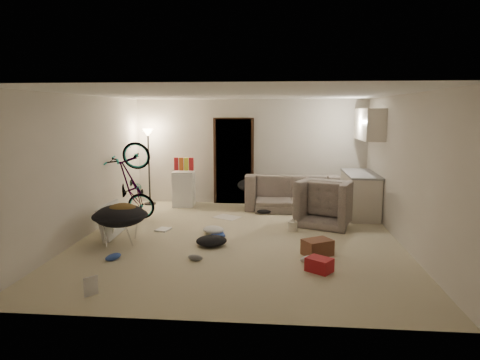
# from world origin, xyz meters

# --- Properties ---
(floor) EXTENTS (5.50, 6.00, 0.02)m
(floor) POSITION_xyz_m (0.00, 0.00, -0.01)
(floor) COLOR beige
(floor) RESTS_ON ground
(ceiling) EXTENTS (5.50, 6.00, 0.02)m
(ceiling) POSITION_xyz_m (0.00, 0.00, 2.51)
(ceiling) COLOR white
(ceiling) RESTS_ON wall_back
(wall_back) EXTENTS (5.50, 0.02, 2.50)m
(wall_back) POSITION_xyz_m (0.00, 3.01, 1.25)
(wall_back) COLOR beige
(wall_back) RESTS_ON floor
(wall_front) EXTENTS (5.50, 0.02, 2.50)m
(wall_front) POSITION_xyz_m (0.00, -3.01, 1.25)
(wall_front) COLOR beige
(wall_front) RESTS_ON floor
(wall_left) EXTENTS (0.02, 6.00, 2.50)m
(wall_left) POSITION_xyz_m (-2.76, 0.00, 1.25)
(wall_left) COLOR beige
(wall_left) RESTS_ON floor
(wall_right) EXTENTS (0.02, 6.00, 2.50)m
(wall_right) POSITION_xyz_m (2.76, 0.00, 1.25)
(wall_right) COLOR beige
(wall_right) RESTS_ON floor
(doorway) EXTENTS (0.85, 0.10, 2.04)m
(doorway) POSITION_xyz_m (-0.40, 2.97, 1.02)
(doorway) COLOR black
(doorway) RESTS_ON floor
(door_trim) EXTENTS (0.97, 0.04, 2.10)m
(door_trim) POSITION_xyz_m (-0.40, 2.94, 1.02)
(door_trim) COLOR #321D11
(door_trim) RESTS_ON floor
(floor_lamp) EXTENTS (0.28, 0.28, 1.81)m
(floor_lamp) POSITION_xyz_m (-2.40, 2.65, 1.31)
(floor_lamp) COLOR black
(floor_lamp) RESTS_ON floor
(kitchen_counter) EXTENTS (0.60, 1.50, 0.88)m
(kitchen_counter) POSITION_xyz_m (2.43, 2.00, 0.44)
(kitchen_counter) COLOR silver
(kitchen_counter) RESTS_ON floor
(counter_top) EXTENTS (0.64, 1.54, 0.04)m
(counter_top) POSITION_xyz_m (2.43, 2.00, 0.90)
(counter_top) COLOR gray
(counter_top) RESTS_ON kitchen_counter
(kitchen_uppers) EXTENTS (0.38, 1.40, 0.65)m
(kitchen_uppers) POSITION_xyz_m (2.56, 2.00, 1.95)
(kitchen_uppers) COLOR silver
(kitchen_uppers) RESTS_ON wall_right
(sofa) EXTENTS (2.08, 0.83, 0.61)m
(sofa) POSITION_xyz_m (0.97, 2.45, 0.30)
(sofa) COLOR #353C35
(sofa) RESTS_ON floor
(armchair) EXTENTS (1.29, 1.22, 0.66)m
(armchair) POSITION_xyz_m (1.68, 1.25, 0.33)
(armchair) COLOR #353C35
(armchair) RESTS_ON floor
(bicycle) EXTENTS (1.66, 0.74, 0.95)m
(bicycle) POSITION_xyz_m (-2.30, 1.13, 0.43)
(bicycle) COLOR black
(bicycle) RESTS_ON floor
(book_asset) EXTENTS (0.30, 0.30, 0.02)m
(book_asset) POSITION_xyz_m (-1.64, -2.55, 0.01)
(book_asset) COLOR #A4181E
(book_asset) RESTS_ON floor
(mini_fridge) EXTENTS (0.52, 0.52, 0.83)m
(mini_fridge) POSITION_xyz_m (-1.54, 2.55, 0.41)
(mini_fridge) COLOR white
(mini_fridge) RESTS_ON floor
(snack_box_0) EXTENTS (0.12, 0.10, 0.30)m
(snack_box_0) POSITION_xyz_m (-1.71, 2.55, 1.00)
(snack_box_0) COLOR #A4181E
(snack_box_0) RESTS_ON mini_fridge
(snack_box_1) EXTENTS (0.11, 0.08, 0.30)m
(snack_box_1) POSITION_xyz_m (-1.59, 2.55, 1.00)
(snack_box_1) COLOR #C35218
(snack_box_1) RESTS_ON mini_fridge
(snack_box_2) EXTENTS (0.11, 0.08, 0.30)m
(snack_box_2) POSITION_xyz_m (-1.47, 2.55, 1.00)
(snack_box_2) COLOR gold
(snack_box_2) RESTS_ON mini_fridge
(snack_box_3) EXTENTS (0.10, 0.07, 0.30)m
(snack_box_3) POSITION_xyz_m (-1.35, 2.55, 1.00)
(snack_box_3) COLOR #A4181E
(snack_box_3) RESTS_ON mini_fridge
(saucer_chair) EXTENTS (0.93, 0.93, 0.66)m
(saucer_chair) POSITION_xyz_m (-1.98, -0.39, 0.39)
(saucer_chair) COLOR silver
(saucer_chair) RESTS_ON floor
(hoodie) EXTENTS (0.60, 0.57, 0.22)m
(hoodie) POSITION_xyz_m (-1.93, -0.42, 0.59)
(hoodie) COLOR #523C1C
(hoodie) RESTS_ON saucer_chair
(sofa_drape) EXTENTS (0.63, 0.55, 0.28)m
(sofa_drape) POSITION_xyz_m (0.02, 2.45, 0.54)
(sofa_drape) COLOR black
(sofa_drape) RESTS_ON sofa
(tv_box) EXTENTS (0.25, 0.90, 0.60)m
(tv_box) POSITION_xyz_m (-2.30, -0.02, 0.29)
(tv_box) COLOR silver
(tv_box) RESTS_ON floor
(drink_case_a) EXTENTS (0.53, 0.48, 0.25)m
(drink_case_a) POSITION_xyz_m (1.29, -0.73, 0.12)
(drink_case_a) COLOR brown
(drink_case_a) RESTS_ON floor
(drink_case_b) EXTENTS (0.42, 0.40, 0.19)m
(drink_case_b) POSITION_xyz_m (1.26, -1.43, 0.10)
(drink_case_b) COLOR #A4181E
(drink_case_b) RESTS_ON floor
(juicer) EXTENTS (0.18, 0.18, 0.26)m
(juicer) POSITION_xyz_m (0.95, 0.60, 0.10)
(juicer) COLOR silver
(juicer) RESTS_ON floor
(newspaper) EXTENTS (0.65, 0.60, 0.01)m
(newspaper) POSITION_xyz_m (-0.39, 1.53, 0.00)
(newspaper) COLOR silver
(newspaper) RESTS_ON floor
(book_blue) EXTENTS (0.31, 0.36, 0.03)m
(book_blue) POSITION_xyz_m (-0.41, 0.22, 0.02)
(book_blue) COLOR #2D4AA2
(book_blue) RESTS_ON floor
(book_white) EXTENTS (0.28, 0.33, 0.03)m
(book_white) POSITION_xyz_m (-1.48, 0.44, 0.01)
(book_white) COLOR silver
(book_white) RESTS_ON floor
(shoe_1) EXTENTS (0.28, 0.21, 0.10)m
(shoe_1) POSITION_xyz_m (0.12, 2.45, 0.05)
(shoe_1) COLOR slate
(shoe_1) RESTS_ON floor
(shoe_2) EXTENTS (0.24, 0.29, 0.10)m
(shoe_2) POSITION_xyz_m (-1.79, -1.24, 0.05)
(shoe_2) COLOR #2D4AA2
(shoe_2) RESTS_ON floor
(shoe_3) EXTENTS (0.26, 0.16, 0.09)m
(shoe_3) POSITION_xyz_m (-0.56, -1.15, 0.04)
(shoe_3) COLOR slate
(shoe_3) RESTS_ON floor
(shoe_4) EXTENTS (0.27, 0.24, 0.09)m
(shoe_4) POSITION_xyz_m (1.11, -1.06, 0.05)
(shoe_4) COLOR white
(shoe_4) RESTS_ON floor
(clothes_lump_a) EXTENTS (0.62, 0.57, 0.17)m
(clothes_lump_a) POSITION_xyz_m (-0.43, -0.41, 0.08)
(clothes_lump_a) COLOR black
(clothes_lump_a) RESTS_ON floor
(clothes_lump_b) EXTENTS (0.43, 0.38, 0.13)m
(clothes_lump_b) POSITION_xyz_m (0.37, 1.98, 0.07)
(clothes_lump_b) COLOR black
(clothes_lump_b) RESTS_ON floor
(clothes_lump_c) EXTENTS (0.55, 0.54, 0.13)m
(clothes_lump_c) POSITION_xyz_m (-0.51, 0.33, 0.06)
(clothes_lump_c) COLOR silver
(clothes_lump_c) RESTS_ON floor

